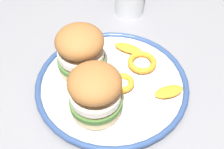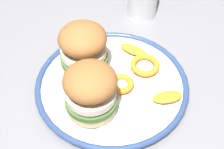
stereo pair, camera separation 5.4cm
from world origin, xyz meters
The scene contains 8 objects.
dining_table centered at (0.00, 0.00, 0.67)m, with size 1.46×0.83×0.77m.
dinner_plate centered at (-0.08, 0.02, 0.78)m, with size 0.30×0.30×0.02m.
sandwich_half_left centered at (-0.15, 0.03, 0.84)m, with size 0.13×0.13×0.10m.
sandwich_half_right centered at (-0.06, 0.09, 0.84)m, with size 0.13×0.13×0.10m.
orange_peel_curled centered at (-0.01, -0.02, 0.80)m, with size 0.08×0.08×0.01m.
orange_peel_strip_long centered at (0.02, 0.02, 0.79)m, with size 0.03×0.06×0.01m.
orange_peel_strip_short centered at (-0.06, -0.09, 0.79)m, with size 0.06×0.06×0.01m.
orange_peel_small_curl centered at (-0.08, 0.00, 0.80)m, with size 0.06×0.06×0.01m.
Camera 1 is at (-0.48, -0.13, 1.29)m, focal length 54.24 mm.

